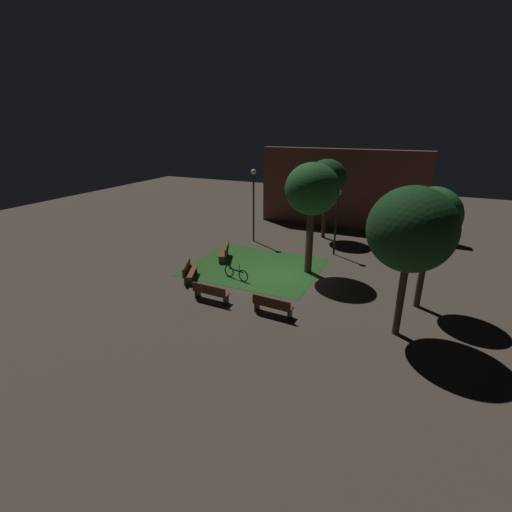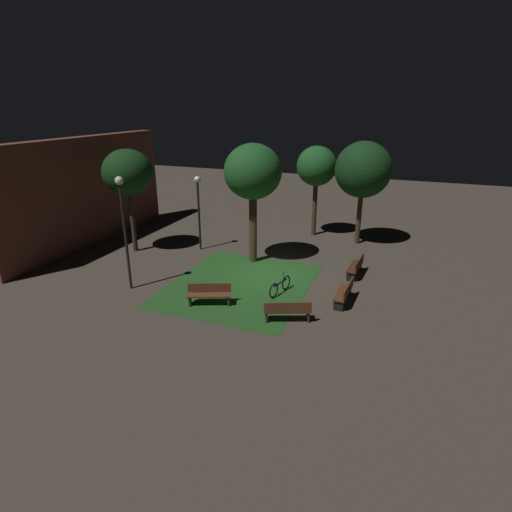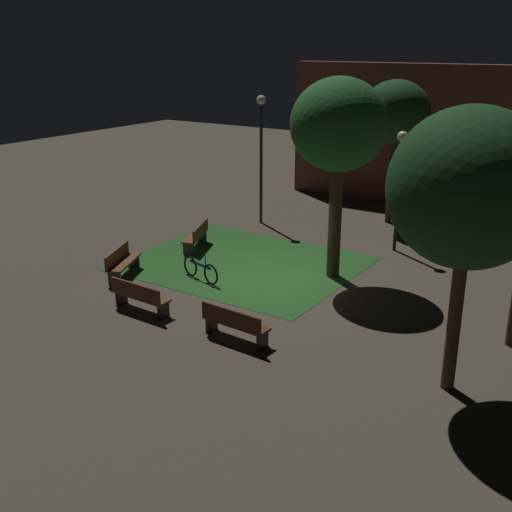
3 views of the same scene
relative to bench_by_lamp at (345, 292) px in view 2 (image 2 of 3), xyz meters
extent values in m
plane|color=#473D33|center=(1.58, 3.94, -0.48)|extent=(60.00, 60.00, 0.00)
cube|color=#23511E|center=(0.11, 4.82, -0.48)|extent=(7.36, 6.17, 0.01)
cube|color=#512D19|center=(0.00, 0.08, -0.03)|extent=(1.82, 0.55, 0.06)
cube|color=#512D19|center=(-0.01, -0.13, 0.20)|extent=(1.80, 0.13, 0.40)
cube|color=black|center=(-0.80, 0.11, -0.27)|extent=(0.10, 0.39, 0.42)
cube|color=black|center=(0.80, 0.04, -0.27)|extent=(0.10, 0.39, 0.42)
cube|color=#422314|center=(3.15, 0.08, -0.03)|extent=(1.83, 0.59, 0.06)
cube|color=#422314|center=(3.14, -0.13, 0.20)|extent=(1.80, 0.17, 0.40)
cube|color=black|center=(2.35, 0.12, -0.27)|extent=(0.10, 0.39, 0.42)
cube|color=black|center=(3.95, 0.03, -0.27)|extent=(0.10, 0.39, 0.42)
cube|color=brown|center=(-2.21, 5.19, -0.03)|extent=(1.13, 1.85, 0.06)
cube|color=brown|center=(-2.02, 5.27, 0.20)|extent=(0.74, 1.69, 0.40)
cube|color=#2D2D33|center=(-1.91, 4.45, -0.27)|extent=(0.39, 0.22, 0.42)
cube|color=#2D2D33|center=(-2.51, 5.94, -0.27)|extent=(0.39, 0.22, 0.42)
cube|color=brown|center=(-2.33, 1.79, -0.03)|extent=(1.14, 1.85, 0.06)
cube|color=brown|center=(-2.53, 1.70, 0.20)|extent=(0.75, 1.68, 0.40)
cube|color=#2D2D33|center=(-2.64, 2.52, -0.27)|extent=(0.38, 0.22, 0.42)
cube|color=#2D2D33|center=(-2.02, 1.05, -0.27)|extent=(0.38, 0.22, 0.42)
cylinder|color=#423021|center=(3.16, 5.37, 1.48)|extent=(0.40, 0.40, 3.92)
ellipsoid|color=#1E5623|center=(3.16, 5.37, 4.23)|extent=(2.87, 2.87, 2.74)
cylinder|color=#423021|center=(8.21, 0.69, 1.26)|extent=(0.28, 0.28, 3.47)
ellipsoid|color=#143816|center=(8.21, 0.69, 3.87)|extent=(3.17, 3.17, 3.16)
cylinder|color=#38281C|center=(2.27, 12.18, 1.37)|extent=(0.26, 0.26, 3.69)
ellipsoid|color=#143816|center=(2.27, 12.18, 3.94)|extent=(2.65, 2.65, 2.44)
cylinder|color=#423021|center=(8.91, 3.53, 1.35)|extent=(0.28, 0.28, 3.65)
ellipsoid|color=#1E5623|center=(8.91, 3.53, 3.83)|extent=(2.39, 2.39, 2.38)
cylinder|color=black|center=(3.83, 8.87, 1.44)|extent=(0.12, 0.12, 3.85)
sphere|color=#F2EDCC|center=(3.83, 8.87, 3.52)|extent=(0.36, 0.36, 0.36)
cylinder|color=black|center=(-2.03, 9.26, 1.88)|extent=(0.12, 0.12, 4.73)
sphere|color=#F2EDCC|center=(-2.03, 9.26, 4.40)|extent=(0.36, 0.36, 0.36)
torus|color=black|center=(-0.60, 2.93, -0.15)|extent=(0.65, 0.22, 0.66)
torus|color=black|center=(0.39, 2.68, -0.15)|extent=(0.65, 0.22, 0.66)
cube|color=navy|center=(-0.10, 2.80, 0.03)|extent=(1.00, 0.29, 0.08)
cylinder|color=navy|center=(0.15, 2.74, 0.25)|extent=(0.03, 0.03, 0.40)
cube|color=brown|center=(2.60, 15.51, 2.58)|extent=(12.84, 0.80, 6.12)
camera|label=1|loc=(8.26, -12.99, 7.48)|focal=25.19mm
camera|label=2|loc=(-16.00, -2.24, 7.45)|focal=29.22mm
camera|label=3|loc=(11.18, -11.32, 6.53)|focal=43.74mm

